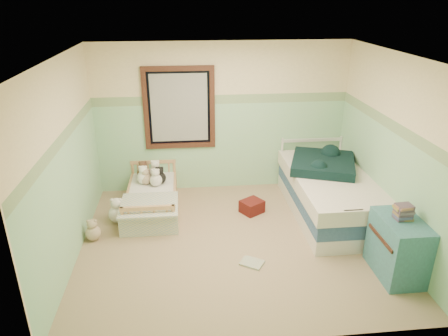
{
  "coord_description": "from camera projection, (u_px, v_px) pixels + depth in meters",
  "views": [
    {
      "loc": [
        -0.64,
        -4.82,
        3.17
      ],
      "look_at": [
        -0.11,
        0.35,
        0.97
      ],
      "focal_mm": 33.02,
      "sensor_mm": 36.0,
      "label": 1
    }
  ],
  "objects": [
    {
      "name": "dresser",
      "position": [
        398.0,
        247.0,
        4.92
      ],
      "size": [
        0.47,
        0.75,
        0.75
      ],
      "primitive_type": "cube",
      "color": "#376071",
      "rests_on": "floor"
    },
    {
      "name": "red_pillow",
      "position": [
        252.0,
        206.0,
        6.44
      ],
      "size": [
        0.42,
        0.41,
        0.2
      ],
      "primitive_type": "cube",
      "rotation": [
        0.0,
        0.0,
        0.58
      ],
      "color": "maroon",
      "rests_on": "floor"
    },
    {
      "name": "wall_back",
      "position": [
        222.0,
        118.0,
        6.87
      ],
      "size": [
        4.2,
        0.04,
        2.5
      ],
      "primitive_type": "cube",
      "color": "beige",
      "rests_on": "floor"
    },
    {
      "name": "twin_boxspring",
      "position": [
        330.0,
        195.0,
        6.3
      ],
      "size": [
        1.1,
        2.19,
        0.22
      ],
      "primitive_type": "cube",
      "color": "navy",
      "rests_on": "twin_bed_frame"
    },
    {
      "name": "floor_book",
      "position": [
        252.0,
        263.0,
        5.24
      ],
      "size": [
        0.35,
        0.33,
        0.03
      ],
      "primitive_type": "cube",
      "rotation": [
        0.0,
        0.0,
        -0.57
      ],
      "color": "gold",
      "rests_on": "floor"
    },
    {
      "name": "plush_floor_cream",
      "position": [
        118.0,
        214.0,
        6.15
      ],
      "size": [
        0.27,
        0.27,
        0.27
      ],
      "primitive_type": "sphere",
      "color": "white",
      "rests_on": "floor"
    },
    {
      "name": "plush_floor_tan",
      "position": [
        93.0,
        233.0,
        5.71
      ],
      "size": [
        0.21,
        0.21,
        0.21
      ],
      "primitive_type": "sphere",
      "color": "tan",
      "rests_on": "floor"
    },
    {
      "name": "ceiling",
      "position": [
        237.0,
        56.0,
        4.73
      ],
      "size": [
        4.2,
        3.6,
        0.02
      ],
      "primitive_type": "cube",
      "color": "silver",
      "rests_on": "wall_back"
    },
    {
      "name": "extra_plush_1",
      "position": [
        156.0,
        180.0,
        6.58
      ],
      "size": [
        0.2,
        0.2,
        0.2
      ],
      "primitive_type": "sphere",
      "color": "white",
      "rests_on": "toddler_mattress"
    },
    {
      "name": "window_frame",
      "position": [
        179.0,
        108.0,
        6.69
      ],
      "size": [
        1.16,
        0.06,
        1.36
      ],
      "primitive_type": "cube",
      "color": "black",
      "rests_on": "wall_back"
    },
    {
      "name": "plush_bed_dark",
      "position": [
        160.0,
        178.0,
        6.67
      ],
      "size": [
        0.2,
        0.2,
        0.2
      ],
      "primitive_type": "sphere",
      "color": "black",
      "rests_on": "toddler_mattress"
    },
    {
      "name": "plush_bed_tan",
      "position": [
        146.0,
        179.0,
        6.65
      ],
      "size": [
        0.18,
        0.18,
        0.18
      ],
      "primitive_type": "sphere",
      "color": "tan",
      "rests_on": "toddler_mattress"
    },
    {
      "name": "toddler_mattress",
      "position": [
        151.0,
        195.0,
        6.46
      ],
      "size": [
        0.7,
        1.47,
        0.12
      ],
      "primitive_type": "cube",
      "color": "white",
      "rests_on": "toddler_bed_frame"
    },
    {
      "name": "window_blinds",
      "position": [
        179.0,
        108.0,
        6.7
      ],
      "size": [
        0.92,
        0.01,
        1.12
      ],
      "primitive_type": "cube",
      "color": "#B4B5B1",
      "rests_on": "window_frame"
    },
    {
      "name": "extra_plush_0",
      "position": [
        144.0,
        178.0,
        6.67
      ],
      "size": [
        0.21,
        0.21,
        0.21
      ],
      "primitive_type": "sphere",
      "color": "white",
      "rests_on": "toddler_mattress"
    },
    {
      "name": "plush_bed_white",
      "position": [
        156.0,
        172.0,
        6.86
      ],
      "size": [
        0.22,
        0.22,
        0.22
      ],
      "primitive_type": "sphere",
      "color": "white",
      "rests_on": "toddler_mattress"
    },
    {
      "name": "plush_bed_brown",
      "position": [
        143.0,
        173.0,
        6.84
      ],
      "size": [
        0.21,
        0.21,
        0.21
      ],
      "primitive_type": "sphere",
      "color": "brown",
      "rests_on": "toddler_mattress"
    },
    {
      "name": "floor",
      "position": [
        234.0,
        242.0,
        5.71
      ],
      "size": [
        4.2,
        3.6,
        0.02
      ],
      "primitive_type": "cube",
      "color": "gray",
      "rests_on": "ground"
    },
    {
      "name": "twin_bed_frame",
      "position": [
        329.0,
        207.0,
        6.39
      ],
      "size": [
        1.1,
        2.19,
        0.22
      ],
      "primitive_type": "cube",
      "color": "white",
      "rests_on": "floor"
    },
    {
      "name": "twin_mattress",
      "position": [
        331.0,
        182.0,
        6.21
      ],
      "size": [
        1.14,
        2.24,
        0.22
      ],
      "primitive_type": "cube",
      "color": "beige",
      "rests_on": "twin_boxspring"
    },
    {
      "name": "toddler_bed_frame",
      "position": [
        152.0,
        204.0,
        6.52
      ],
      "size": [
        0.77,
        1.54,
        0.2
      ],
      "primitive_type": "cube",
      "color": "#AA7951",
      "rests_on": "floor"
    },
    {
      "name": "border_strip",
      "position": [
        222.0,
        99.0,
        6.73
      ],
      "size": [
        4.2,
        0.01,
        0.15
      ],
      "primitive_type": "cube",
      "color": "#4C7C54",
      "rests_on": "wall_back"
    },
    {
      "name": "wainscot_mint",
      "position": [
        222.0,
        147.0,
        7.05
      ],
      "size": [
        4.2,
        0.01,
        1.5
      ],
      "primitive_type": "cube",
      "color": "#93CCA4",
      "rests_on": "floor"
    },
    {
      "name": "wall_front",
      "position": [
        262.0,
        234.0,
        3.57
      ],
      "size": [
        4.2,
        0.04,
        2.5
      ],
      "primitive_type": "cube",
      "color": "beige",
      "rests_on": "floor"
    },
    {
      "name": "patchwork_quilt",
      "position": [
        149.0,
        205.0,
        5.99
      ],
      "size": [
        0.83,
        0.77,
        0.03
      ],
      "primitive_type": "cube",
      "color": "#7A9DB7",
      "rests_on": "toddler_mattress"
    },
    {
      "name": "wall_left",
      "position": [
        65.0,
        164.0,
        5.03
      ],
      "size": [
        0.04,
        3.6,
        2.5
      ],
      "primitive_type": "cube",
      "color": "beige",
      "rests_on": "floor"
    },
    {
      "name": "teal_blanket",
      "position": [
        323.0,
        163.0,
        6.41
      ],
      "size": [
        1.21,
        1.24,
        0.14
      ],
      "primitive_type": "cube",
      "rotation": [
        0.0,
        0.0,
        -0.34
      ],
      "color": "black",
      "rests_on": "twin_mattress"
    },
    {
      "name": "wall_right",
      "position": [
        394.0,
        152.0,
        5.42
      ],
      "size": [
        0.04,
        3.6,
        2.5
      ],
      "primitive_type": "cube",
      "color": "beige",
      "rests_on": "floor"
    },
    {
      "name": "book_stack",
      "position": [
        403.0,
        212.0,
        4.76
      ],
      "size": [
        0.19,
        0.15,
        0.18
      ],
      "primitive_type": "cube",
      "rotation": [
        0.0,
        0.0,
        0.06
      ],
      "color": "brown",
      "rests_on": "dresser"
    }
  ]
}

